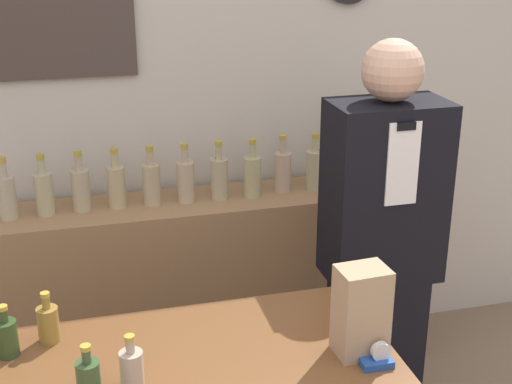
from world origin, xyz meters
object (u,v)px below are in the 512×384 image
object	(u,v)px
paper_bag	(361,311)
shopkeeper	(380,260)
tape_dispenser	(378,358)
potted_plant	(388,149)

from	to	relation	value
paper_bag	shopkeeper	bearing A→B (deg)	61.09
tape_dispenser	potted_plant	bearing A→B (deg)	64.68
shopkeeper	paper_bag	xyz separation A→B (m)	(-0.36, -0.65, 0.20)
paper_bag	tape_dispenser	size ratio (longest dim) A/B	2.99
paper_bag	tape_dispenser	xyz separation A→B (m)	(0.02, -0.08, -0.11)
shopkeeper	paper_bag	size ratio (longest dim) A/B	6.33
potted_plant	tape_dispenser	size ratio (longest dim) A/B	3.39
tape_dispenser	shopkeeper	bearing A→B (deg)	65.24
potted_plant	tape_dispenser	distance (m)	1.56
paper_bag	tape_dispenser	distance (m)	0.14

